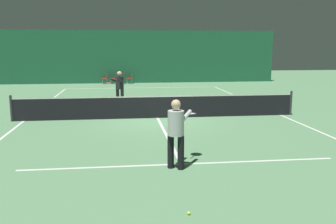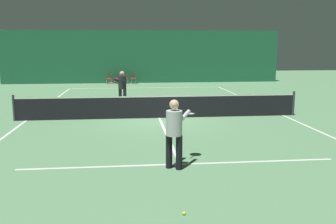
{
  "view_description": "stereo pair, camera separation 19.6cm",
  "coord_description": "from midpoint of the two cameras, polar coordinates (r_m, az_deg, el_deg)",
  "views": [
    {
      "loc": [
        -1.51,
        -15.6,
        3.01
      ],
      "look_at": [
        -0.08,
        -4.23,
        1.0
      ],
      "focal_mm": 40.0,
      "sensor_mm": 36.0,
      "label": 1
    },
    {
      "loc": [
        -1.31,
        -15.62,
        3.01
      ],
      "look_at": [
        -0.08,
        -4.23,
        1.0
      ],
      "focal_mm": 40.0,
      "sensor_mm": 36.0,
      "label": 2
    }
  ],
  "objects": [
    {
      "name": "ground_plane",
      "position": [
        15.96,
        -1.0,
        -0.91
      ],
      "size": [
        60.0,
        60.0,
        0.0
      ],
      "primitive_type": "plane",
      "color": "#56845B"
    },
    {
      "name": "backdrop_curtain",
      "position": [
        31.4,
        -3.64,
        8.39
      ],
      "size": [
        23.0,
        0.12,
        4.32
      ],
      "color": "#1E5B3D",
      "rests_on": "ground"
    },
    {
      "name": "court_line_baseline_far",
      "position": [
        27.71,
        -3.23,
        3.72
      ],
      "size": [
        11.0,
        0.1,
        0.0
      ],
      "color": "silver",
      "rests_on": "ground"
    },
    {
      "name": "court_line_service_far",
      "position": [
        22.26,
        -2.49,
        2.19
      ],
      "size": [
        8.25,
        0.1,
        0.0
      ],
      "color": "silver",
      "rests_on": "ground"
    },
    {
      "name": "court_line_service_near",
      "position": [
        9.79,
        2.42,
        -7.94
      ],
      "size": [
        8.25,
        0.1,
        0.0
      ],
      "color": "silver",
      "rests_on": "ground"
    },
    {
      "name": "court_line_sideline_left",
      "position": [
        16.41,
        -20.5,
        -1.23
      ],
      "size": [
        0.1,
        23.8,
        0.0
      ],
      "color": "silver",
      "rests_on": "ground"
    },
    {
      "name": "court_line_sideline_right",
      "position": [
        17.33,
        17.43,
        -0.49
      ],
      "size": [
        0.1,
        23.8,
        0.0
      ],
      "color": "silver",
      "rests_on": "ground"
    },
    {
      "name": "court_line_centre",
      "position": [
        15.96,
        -1.0,
        -0.9
      ],
      "size": [
        0.1,
        12.8,
        0.0
      ],
      "color": "silver",
      "rests_on": "ground"
    },
    {
      "name": "tennis_net",
      "position": [
        15.87,
        -1.0,
        0.9
      ],
      "size": [
        12.0,
        0.1,
        1.07
      ],
      "color": "black",
      "rests_on": "ground"
    },
    {
      "name": "player_near",
      "position": [
        9.21,
        1.65,
        -2.55
      ],
      "size": [
        1.02,
        1.37,
        1.74
      ],
      "rotation": [
        0.0,
        0.0,
        1.03
      ],
      "color": "black",
      "rests_on": "ground"
    },
    {
      "name": "player_far",
      "position": [
        19.26,
        -6.75,
        4.0
      ],
      "size": [
        1.05,
        1.38,
        1.77
      ],
      "rotation": [
        0.0,
        0.0,
        -2.13
      ],
      "color": "#2D2D38",
      "rests_on": "ground"
    },
    {
      "name": "courtside_chair_0",
      "position": [
        30.94,
        -8.68,
        5.17
      ],
      "size": [
        0.44,
        0.44,
        0.84
      ],
      "rotation": [
        0.0,
        0.0,
        -1.57
      ],
      "color": "#99999E",
      "rests_on": "ground"
    },
    {
      "name": "courtside_chair_1",
      "position": [
        30.92,
        -7.44,
        5.2
      ],
      "size": [
        0.44,
        0.44,
        0.84
      ],
      "rotation": [
        0.0,
        0.0,
        -1.57
      ],
      "color": "#99999E",
      "rests_on": "ground"
    },
    {
      "name": "courtside_chair_2",
      "position": [
        30.91,
        -6.2,
        5.22
      ],
      "size": [
        0.44,
        0.44,
        0.84
      ],
      "rotation": [
        0.0,
        0.0,
        -1.57
      ],
      "color": "#99999E",
      "rests_on": "ground"
    },
    {
      "name": "courtside_chair_3",
      "position": [
        30.91,
        -4.96,
        5.24
      ],
      "size": [
        0.44,
        0.44,
        0.84
      ],
      "rotation": [
        0.0,
        0.0,
        -1.57
      ],
      "color": "#99999E",
      "rests_on": "ground"
    },
    {
      "name": "tennis_ball",
      "position": [
        7.01,
        3.28,
        -15.16
      ],
      "size": [
        0.07,
        0.07,
        0.07
      ],
      "color": "#D1DB33",
      "rests_on": "ground"
    }
  ]
}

